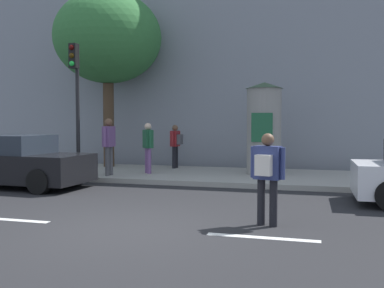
# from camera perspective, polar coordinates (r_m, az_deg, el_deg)

# --- Properties ---
(ground_plane) EXTENTS (80.00, 80.00, 0.00)m
(ground_plane) POSITION_cam_1_polar(r_m,az_deg,el_deg) (7.95, -8.74, -10.58)
(ground_plane) COLOR #232326
(sidewalk_curb) EXTENTS (36.00, 4.00, 0.15)m
(sidewalk_curb) POSITION_cam_1_polar(r_m,az_deg,el_deg) (14.50, 2.80, -4.07)
(sidewalk_curb) COLOR #9E9B93
(sidewalk_curb) RESTS_ON ground_plane
(lane_markings) EXTENTS (25.80, 0.16, 0.01)m
(lane_markings) POSITION_cam_1_polar(r_m,az_deg,el_deg) (7.95, -8.74, -10.55)
(lane_markings) COLOR silver
(lane_markings) RESTS_ON ground_plane
(building_backdrop) EXTENTS (36.00, 5.00, 9.94)m
(building_backdrop) POSITION_cam_1_polar(r_m,az_deg,el_deg) (19.54, 6.19, 12.15)
(building_backdrop) COLOR gray
(building_backdrop) RESTS_ON ground_plane
(traffic_light) EXTENTS (0.24, 0.45, 4.06)m
(traffic_light) POSITION_cam_1_polar(r_m,az_deg,el_deg) (14.25, -14.70, 7.08)
(traffic_light) COLOR black
(traffic_light) RESTS_ON sidewalk_curb
(poster_column) EXTENTS (1.20, 1.20, 2.93)m
(poster_column) POSITION_cam_1_polar(r_m,az_deg,el_deg) (14.38, 9.21, 2.07)
(poster_column) COLOR gray
(poster_column) RESTS_ON sidewalk_curb
(street_tree) EXTENTS (3.95, 3.95, 6.45)m
(street_tree) POSITION_cam_1_polar(r_m,az_deg,el_deg) (17.13, -10.73, 13.16)
(street_tree) COLOR #4C3826
(street_tree) RESTS_ON sidewalk_curb
(pedestrian_in_dark_shirt) EXTENTS (0.62, 0.46, 1.64)m
(pedestrian_in_dark_shirt) POSITION_cam_1_polar(r_m,az_deg,el_deg) (7.94, 9.59, -3.40)
(pedestrian_in_dark_shirt) COLOR black
(pedestrian_in_dark_shirt) RESTS_ON ground_plane
(pedestrian_in_red_top) EXTENTS (0.47, 0.53, 1.64)m
(pedestrian_in_red_top) POSITION_cam_1_polar(r_m,az_deg,el_deg) (14.51, -5.66, 0.05)
(pedestrian_in_red_top) COLOR #724C84
(pedestrian_in_red_top) RESTS_ON sidewalk_curb
(pedestrian_tallest) EXTENTS (0.25, 0.63, 1.78)m
(pedestrian_tallest) POSITION_cam_1_polar(r_m,az_deg,el_deg) (14.10, -10.61, 0.30)
(pedestrian_tallest) COLOR #4C4C51
(pedestrian_tallest) RESTS_ON sidewalk_curb
(pedestrian_in_light_jacket) EXTENTS (0.41, 0.57, 1.56)m
(pedestrian_in_light_jacket) POSITION_cam_1_polar(r_m,az_deg,el_deg) (16.00, -2.10, 0.17)
(pedestrian_in_light_jacket) COLOR black
(pedestrian_in_light_jacket) RESTS_ON sidewalk_curb
(parked_car_silver) EXTENTS (4.65, 2.08, 1.46)m
(parked_car_silver) POSITION_cam_1_polar(r_m,az_deg,el_deg) (13.59, -22.45, -2.09)
(parked_car_silver) COLOR black
(parked_car_silver) RESTS_ON ground_plane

